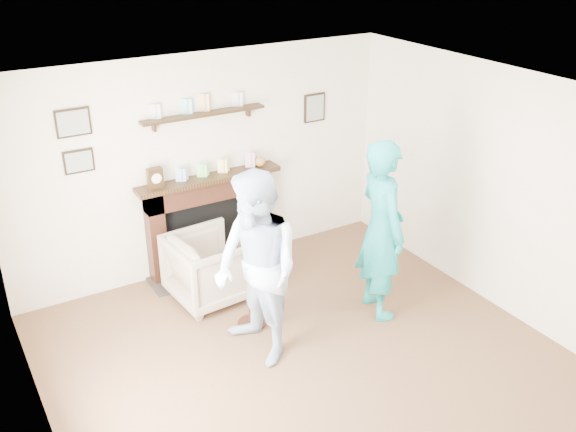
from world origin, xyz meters
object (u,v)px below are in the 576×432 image
object	(u,v)px
woman	(376,309)
pedestal_table	(250,264)
armchair	(212,297)
man	(259,353)

from	to	relation	value
woman	pedestal_table	world-z (taller)	pedestal_table
armchair	pedestal_table	xyz separation A→B (m)	(0.14, -0.67, 0.70)
man	woman	distance (m)	1.42
man	pedestal_table	size ratio (longest dim) A/B	1.60
woman	pedestal_table	xyz separation A→B (m)	(-1.25, 0.44, 0.70)
armchair	woman	size ratio (longest dim) A/B	0.43
armchair	pedestal_table	size ratio (longest dim) A/B	0.71
armchair	man	distance (m)	1.14
armchair	man	world-z (taller)	man
woman	pedestal_table	distance (m)	1.50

